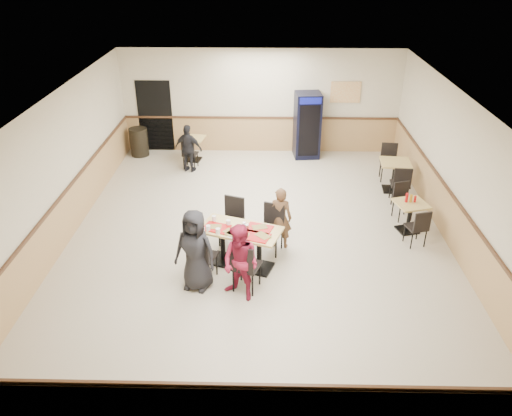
{
  "coord_description": "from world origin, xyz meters",
  "views": [
    {
      "loc": [
        0.17,
        -9.09,
        5.61
      ],
      "look_at": [
        -0.02,
        -0.5,
        0.98
      ],
      "focal_mm": 35.0,
      "sensor_mm": 36.0,
      "label": 1
    }
  ],
  "objects_px": {
    "lone_diner": "(189,149)",
    "side_table_far": "(394,171)",
    "diner_woman_left": "(195,250)",
    "diner_man_opposite": "(280,218)",
    "main_table": "(241,241)",
    "pepsi_cooler": "(307,125)",
    "side_table_near": "(410,212)",
    "diner_woman_right": "(241,263)",
    "back_table": "(193,145)",
    "trash_bin": "(139,142)"
  },
  "relations": [
    {
      "from": "diner_woman_right",
      "to": "lone_diner",
      "type": "relative_size",
      "value": 1.09
    },
    {
      "from": "diner_woman_right",
      "to": "pepsi_cooler",
      "type": "xyz_separation_m",
      "value": [
        1.58,
        6.61,
        0.22
      ]
    },
    {
      "from": "main_table",
      "to": "side_table_far",
      "type": "bearing_deg",
      "value": 62.05
    },
    {
      "from": "lone_diner",
      "to": "side_table_far",
      "type": "height_order",
      "value": "lone_diner"
    },
    {
      "from": "diner_woman_left",
      "to": "lone_diner",
      "type": "bearing_deg",
      "value": 115.92
    },
    {
      "from": "diner_woman_right",
      "to": "diner_man_opposite",
      "type": "xyz_separation_m",
      "value": [
        0.71,
        1.7,
        -0.06
      ]
    },
    {
      "from": "diner_woman_left",
      "to": "side_table_far",
      "type": "relative_size",
      "value": 1.98
    },
    {
      "from": "main_table",
      "to": "diner_woman_right",
      "type": "bearing_deg",
      "value": -67.62
    },
    {
      "from": "lone_diner",
      "to": "back_table",
      "type": "xyz_separation_m",
      "value": [
        -0.0,
        0.77,
        -0.21
      ]
    },
    {
      "from": "pepsi_cooler",
      "to": "diner_woman_left",
      "type": "bearing_deg",
      "value": -116.41
    },
    {
      "from": "main_table",
      "to": "side_table_near",
      "type": "relative_size",
      "value": 2.15
    },
    {
      "from": "main_table",
      "to": "back_table",
      "type": "xyz_separation_m",
      "value": [
        -1.62,
        5.23,
        -0.09
      ]
    },
    {
      "from": "diner_woman_left",
      "to": "back_table",
      "type": "bearing_deg",
      "value": 114.71
    },
    {
      "from": "pepsi_cooler",
      "to": "side_table_near",
      "type": "bearing_deg",
      "value": -71.14
    },
    {
      "from": "main_table",
      "to": "side_table_near",
      "type": "distance_m",
      "value": 3.83
    },
    {
      "from": "main_table",
      "to": "side_table_far",
      "type": "relative_size",
      "value": 2.13
    },
    {
      "from": "diner_man_opposite",
      "to": "trash_bin",
      "type": "xyz_separation_m",
      "value": [
        -4.01,
        4.87,
        -0.25
      ]
    },
    {
      "from": "diner_man_opposite",
      "to": "back_table",
      "type": "bearing_deg",
      "value": -51.34
    },
    {
      "from": "main_table",
      "to": "lone_diner",
      "type": "height_order",
      "value": "lone_diner"
    },
    {
      "from": "back_table",
      "to": "pepsi_cooler",
      "type": "xyz_separation_m",
      "value": [
        3.25,
        0.39,
        0.48
      ]
    },
    {
      "from": "diner_woman_left",
      "to": "trash_bin",
      "type": "distance_m",
      "value": 6.77
    },
    {
      "from": "diner_woman_right",
      "to": "side_table_far",
      "type": "bearing_deg",
      "value": 84.66
    },
    {
      "from": "side_table_near",
      "to": "trash_bin",
      "type": "distance_m",
      "value": 8.01
    },
    {
      "from": "main_table",
      "to": "diner_man_opposite",
      "type": "height_order",
      "value": "diner_man_opposite"
    },
    {
      "from": "side_table_near",
      "to": "pepsi_cooler",
      "type": "height_order",
      "value": "pepsi_cooler"
    },
    {
      "from": "diner_woman_left",
      "to": "pepsi_cooler",
      "type": "height_order",
      "value": "pepsi_cooler"
    },
    {
      "from": "side_table_far",
      "to": "diner_man_opposite",
      "type": "bearing_deg",
      "value": -137.38
    },
    {
      "from": "lone_diner",
      "to": "side_table_far",
      "type": "relative_size",
      "value": 1.67
    },
    {
      "from": "diner_woman_left",
      "to": "side_table_near",
      "type": "bearing_deg",
      "value": 42.14
    },
    {
      "from": "diner_woman_right",
      "to": "lone_diner",
      "type": "xyz_separation_m",
      "value": [
        -1.67,
        5.45,
        -0.06
      ]
    },
    {
      "from": "diner_man_opposite",
      "to": "lone_diner",
      "type": "relative_size",
      "value": 1.01
    },
    {
      "from": "main_table",
      "to": "diner_woman_right",
      "type": "height_order",
      "value": "diner_woman_right"
    },
    {
      "from": "main_table",
      "to": "diner_woman_right",
      "type": "distance_m",
      "value": 1.01
    },
    {
      "from": "main_table",
      "to": "back_table",
      "type": "distance_m",
      "value": 5.48
    },
    {
      "from": "diner_woman_right",
      "to": "pepsi_cooler",
      "type": "height_order",
      "value": "pepsi_cooler"
    },
    {
      "from": "lone_diner",
      "to": "side_table_near",
      "type": "relative_size",
      "value": 1.68
    },
    {
      "from": "side_table_near",
      "to": "diner_man_opposite",
      "type": "bearing_deg",
      "value": -166.51
    },
    {
      "from": "diner_woman_left",
      "to": "side_table_far",
      "type": "bearing_deg",
      "value": 59.11
    },
    {
      "from": "diner_woman_right",
      "to": "pepsi_cooler",
      "type": "distance_m",
      "value": 6.8
    },
    {
      "from": "diner_man_opposite",
      "to": "side_table_near",
      "type": "relative_size",
      "value": 1.7
    },
    {
      "from": "diner_woman_right",
      "to": "side_table_far",
      "type": "height_order",
      "value": "diner_woman_right"
    },
    {
      "from": "diner_woman_left",
      "to": "side_table_far",
      "type": "distance_m",
      "value": 6.04
    },
    {
      "from": "lone_diner",
      "to": "trash_bin",
      "type": "xyz_separation_m",
      "value": [
        -1.63,
        1.12,
        -0.25
      ]
    },
    {
      "from": "trash_bin",
      "to": "side_table_near",
      "type": "bearing_deg",
      "value": -31.65
    },
    {
      "from": "diner_woman_left",
      "to": "back_table",
      "type": "xyz_separation_m",
      "value": [
        -0.86,
        5.93,
        -0.33
      ]
    },
    {
      "from": "diner_man_opposite",
      "to": "diner_woman_left",
      "type": "bearing_deg",
      "value": 53.53
    },
    {
      "from": "diner_woman_left",
      "to": "diner_man_opposite",
      "type": "bearing_deg",
      "value": 59.16
    },
    {
      "from": "side_table_far",
      "to": "back_table",
      "type": "relative_size",
      "value": 1.08
    },
    {
      "from": "diner_woman_right",
      "to": "back_table",
      "type": "relative_size",
      "value": 1.97
    },
    {
      "from": "side_table_near",
      "to": "side_table_far",
      "type": "relative_size",
      "value": 0.99
    }
  ]
}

